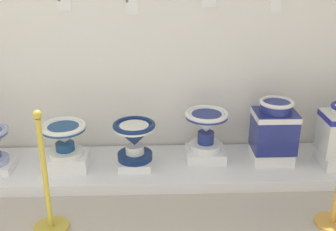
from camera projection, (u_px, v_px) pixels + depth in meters
name	position (u px, v px, depth m)	size (l,w,h in m)	color
wall_back	(168.00, 0.00, 3.74)	(4.53, 0.06, 3.07)	white
display_platform	(170.00, 168.00, 3.89)	(3.80, 0.76, 0.10)	white
plinth_block_rightmost	(67.00, 161.00, 3.76)	(0.40, 0.31, 0.14)	white
antique_toilet_rightmost	(64.00, 135.00, 3.67)	(0.40, 0.40, 0.30)	white
plinth_block_pale_glazed	(135.00, 162.00, 3.81)	(0.29, 0.32, 0.07)	white
antique_toilet_pale_glazed	(134.00, 137.00, 3.72)	(0.38, 0.38, 0.35)	navy
plinth_block_slender_white	(205.00, 154.00, 3.95)	(0.37, 0.32, 0.09)	white
antique_toilet_slender_white	(206.00, 125.00, 3.84)	(0.41, 0.41, 0.39)	white
plinth_block_broad_patterned	(271.00, 155.00, 3.88)	(0.37, 0.28, 0.12)	white
antique_toilet_broad_patterned	(274.00, 125.00, 3.77)	(0.39, 0.33, 0.49)	navy
info_placard_second	(64.00, 4.00, 3.68)	(0.13, 0.01, 0.11)	white
info_placard_third	(131.00, 6.00, 3.71)	(0.12, 0.01, 0.15)	white
info_placard_fourth	(209.00, 0.00, 3.71)	(0.13, 0.01, 0.13)	white
info_placard_fifth	(276.00, 3.00, 3.75)	(0.11, 0.01, 0.15)	white
stanchion_post_near_left	(48.00, 198.00, 3.01)	(0.26, 0.26, 0.96)	gold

